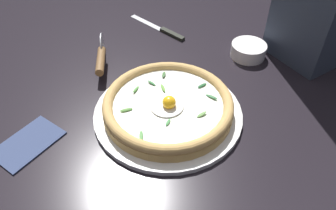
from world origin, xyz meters
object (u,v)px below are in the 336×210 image
at_px(table_knife, 164,30).
at_px(pizza, 168,105).
at_px(side_bowl, 248,50).
at_px(pizza_cutter, 101,57).
at_px(folded_napkin, 28,143).

bearing_deg(table_knife, pizza, 39.63).
bearing_deg(side_bowl, pizza_cutter, -44.41).
height_order(table_knife, folded_napkin, table_knife).
height_order(side_bowl, folded_napkin, side_bowl).
distance_m(table_knife, folded_napkin, 0.55).
bearing_deg(pizza_cutter, pizza, 81.97).
xyz_separation_m(side_bowl, table_knife, (0.04, -0.28, -0.02)).
distance_m(pizza_cutter, folded_napkin, 0.30).
xyz_separation_m(side_bowl, pizza_cutter, (0.30, -0.29, 0.02)).
relative_size(side_bowl, pizza_cutter, 0.77).
relative_size(pizza_cutter, table_knife, 0.55).
relative_size(pizza, table_knife, 1.29).
bearing_deg(side_bowl, pizza, -5.64).
bearing_deg(table_knife, pizza_cutter, -3.48).
xyz_separation_m(table_knife, folded_napkin, (0.55, 0.06, 0.00)).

